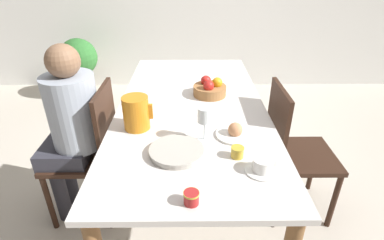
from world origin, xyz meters
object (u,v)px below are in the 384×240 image
object	(u,v)px
potted_plant	(79,60)
teacup_near_person	(262,166)
chair_person_side	(91,150)
wine_glass_water	(205,117)
bread_plate	(235,132)
jam_jar_amber	(191,197)
fruit_bowl	(210,89)
person_seated	(70,122)
serving_tray	(177,151)
jam_jar_red	(237,152)
red_pitcher	(136,113)
chair_opposite	(292,149)

from	to	relation	value
potted_plant	teacup_near_person	bearing A→B (deg)	-56.26
chair_person_side	wine_glass_water	distance (m)	0.87
wine_glass_water	bread_plate	bearing A→B (deg)	13.06
chair_person_side	jam_jar_amber	bearing A→B (deg)	-139.25
chair_person_side	fruit_bowl	xyz separation A→B (m)	(0.78, 0.28, 0.31)
person_seated	wine_glass_water	bearing A→B (deg)	-109.12
chair_person_side	serving_tray	bearing A→B (deg)	-125.97
potted_plant	person_seated	bearing A→B (deg)	-72.53
bread_plate	jam_jar_red	bearing A→B (deg)	-94.70
red_pitcher	fruit_bowl	world-z (taller)	red_pitcher
bread_plate	jam_jar_amber	bearing A→B (deg)	-115.50
bread_plate	serving_tray	bearing A→B (deg)	-151.66
chair_person_side	fruit_bowl	distance (m)	0.89
chair_opposite	red_pitcher	size ratio (longest dim) A/B	4.91
red_pitcher	chair_opposite	bearing A→B (deg)	9.41
chair_opposite	fruit_bowl	xyz separation A→B (m)	(-0.53, 0.29, 0.31)
chair_person_side	bread_plate	world-z (taller)	chair_person_side
chair_person_side	fruit_bowl	bearing A→B (deg)	-70.22
chair_person_side	teacup_near_person	size ratio (longest dim) A/B	6.06
person_seated	jam_jar_amber	size ratio (longest dim) A/B	18.84
fruit_bowl	jam_jar_red	bearing A→B (deg)	-83.27
bread_plate	teacup_near_person	bearing A→B (deg)	-75.28
chair_person_side	jam_jar_amber	xyz separation A→B (m)	(0.65, -0.75, 0.29)
teacup_near_person	bread_plate	xyz separation A→B (m)	(-0.08, 0.30, -0.01)
serving_tray	potted_plant	xyz separation A→B (m)	(-1.28, 2.36, -0.28)
serving_tray	bread_plate	bearing A→B (deg)	28.34
serving_tray	fruit_bowl	xyz separation A→B (m)	(0.20, 0.70, 0.03)
teacup_near_person	jam_jar_amber	world-z (taller)	teacup_near_person
chair_person_side	potted_plant	distance (m)	2.06
red_pitcher	serving_tray	bearing A→B (deg)	-48.22
jam_jar_red	potted_plant	bearing A→B (deg)	123.37
chair_person_side	teacup_near_person	distance (m)	1.15
person_seated	jam_jar_red	distance (m)	1.05
teacup_near_person	jam_jar_amber	xyz separation A→B (m)	(-0.32, -0.19, 0.00)
jam_jar_red	fruit_bowl	xyz separation A→B (m)	(-0.09, 0.73, 0.02)
teacup_near_person	wine_glass_water	bearing A→B (deg)	132.91
teacup_near_person	bread_plate	world-z (taller)	bread_plate
jam_jar_amber	fruit_bowl	bearing A→B (deg)	82.55
red_pitcher	serving_tray	xyz separation A→B (m)	(0.23, -0.26, -0.08)
chair_person_side	person_seated	size ratio (longest dim) A/B	0.77
fruit_bowl	chair_opposite	bearing A→B (deg)	-28.42
wine_glass_water	chair_opposite	bearing A→B (deg)	25.99
teacup_near_person	jam_jar_amber	distance (m)	0.37
jam_jar_red	chair_person_side	bearing A→B (deg)	152.78
teacup_near_person	potted_plant	size ratio (longest dim) A/B	0.20
red_pitcher	jam_jar_red	size ratio (longest dim) A/B	2.97
person_seated	jam_jar_amber	world-z (taller)	person_seated
wine_glass_water	serving_tray	bearing A→B (deg)	-137.95
fruit_bowl	chair_person_side	bearing A→B (deg)	-160.22
wine_glass_water	fruit_bowl	xyz separation A→B (m)	(0.06, 0.57, -0.09)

